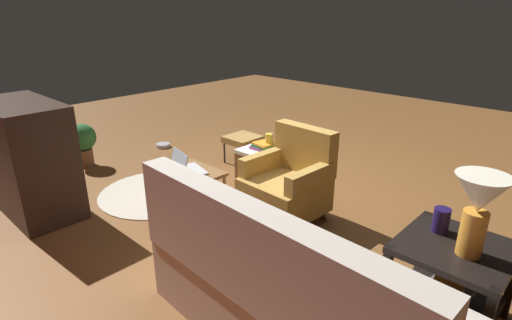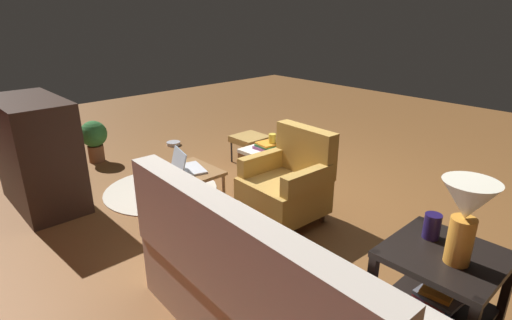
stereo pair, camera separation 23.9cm
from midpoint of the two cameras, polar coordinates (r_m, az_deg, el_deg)
ground at (r=4.38m, az=4.88°, el=-5.20°), size 12.00×12.00×0.00m
couch at (r=2.49m, az=5.25°, el=-18.78°), size 1.94×0.94×1.00m
armchair at (r=3.81m, az=6.33°, el=-3.36°), size 0.70×0.71×0.87m
side_table at (r=2.84m, az=26.87°, el=-14.78°), size 0.64×0.64×0.55m
table_lamp at (r=2.53m, az=30.02°, el=-6.10°), size 0.30×0.30×0.50m
small_vase at (r=2.83m, az=25.86°, el=-8.43°), size 0.10×0.10×0.16m
book_stack_shelf at (r=2.92m, az=26.47°, el=-17.13°), size 0.27×0.23×0.12m
laptop_desk at (r=3.85m, az=-7.39°, el=-2.20°), size 0.56×0.44×0.48m
laptop at (r=3.80m, az=-8.04°, el=-0.84°), size 0.37×0.32×0.21m
tv_cabinet at (r=4.50m, az=-27.19°, el=1.28°), size 1.10×0.56×1.10m
television at (r=4.48m, az=-27.60°, el=2.09°), size 0.64×0.41×0.48m
wicker_hamper at (r=4.43m, az=2.99°, el=-1.43°), size 0.45×0.45×0.48m
book_stack_hamper at (r=4.34m, az=3.06°, el=1.95°), size 0.25×0.21×0.07m
yellow_mug at (r=4.31m, az=3.92°, el=3.03°), size 0.08×0.08×0.10m
tv_remote at (r=4.47m, az=2.85°, el=2.18°), size 0.08×0.17×0.02m
ottoman at (r=5.22m, az=0.43°, el=2.88°), size 0.40×0.40×0.36m
circular_rug at (r=4.61m, az=-11.81°, el=-4.18°), size 1.24×1.24×0.01m
pet_bowl_steel at (r=6.08m, az=-10.47°, el=2.30°), size 0.20×0.20×0.05m
potted_plant at (r=5.61m, az=-20.77°, el=2.98°), size 0.34×0.34×0.55m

